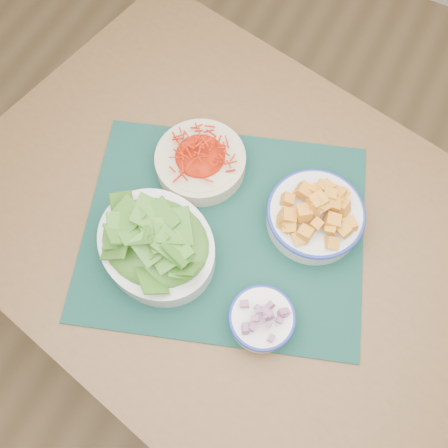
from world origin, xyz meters
name	(u,v)px	position (x,y,z in m)	size (l,w,h in m)	color
ground	(152,373)	(0.00, 0.00, 0.00)	(4.00, 4.00, 0.00)	olive
table	(254,255)	(0.19, 0.30, 0.66)	(1.41, 1.09, 0.75)	brown
placemat	(224,230)	(0.12, 0.28, 0.75)	(0.56, 0.46, 0.00)	black
carrot_bowl	(200,159)	(0.01, 0.39, 0.79)	(0.22, 0.22, 0.07)	beige
squash_bowl	(316,212)	(0.27, 0.38, 0.80)	(0.25, 0.25, 0.10)	silver
lettuce_bowl	(156,242)	(0.02, 0.18, 0.80)	(0.30, 0.28, 0.11)	silver
onion_bowl	(262,318)	(0.27, 0.15, 0.79)	(0.14, 0.14, 0.06)	white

